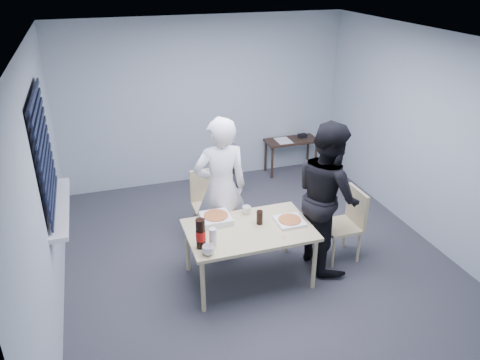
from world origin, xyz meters
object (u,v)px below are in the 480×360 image
object	(u,v)px
dining_table	(249,233)
side_table	(291,144)
chair_far	(208,199)
stool	(226,175)
person_black	(327,196)
mug_b	(247,210)
mug_a	(208,250)
person_white	(221,189)
chair_right	(348,219)
backpack	(226,157)
soda_bottle	(201,234)

from	to	relation	value
dining_table	side_table	bearing A→B (deg)	57.67
chair_far	stool	world-z (taller)	chair_far
person_black	mug_b	size ratio (longest dim) A/B	17.70
mug_a	mug_b	distance (m)	0.91
person_white	mug_b	bearing A→B (deg)	128.78
mug_a	mug_b	size ratio (longest dim) A/B	1.23
chair_far	chair_right	size ratio (longest dim) A/B	1.00
backpack	mug_b	size ratio (longest dim) A/B	3.83
dining_table	chair_right	xyz separation A→B (m)	(1.27, 0.07, -0.09)
chair_right	person_black	distance (m)	0.49
person_black	mug_b	xyz separation A→B (m)	(-0.88, 0.26, -0.17)
side_table	person_white	bearing A→B (deg)	-131.92
person_white	person_black	bearing A→B (deg)	154.01
dining_table	soda_bottle	bearing A→B (deg)	-161.93
chair_right	person_white	xyz separation A→B (m)	(-1.42, 0.53, 0.37)
side_table	stool	bearing A→B (deg)	-157.65
person_black	mug_a	xyz separation A→B (m)	(-1.51, -0.40, -0.17)
person_black	backpack	world-z (taller)	person_black
stool	backpack	xyz separation A→B (m)	(-0.00, -0.01, 0.30)
side_table	mug_a	size ratio (longest dim) A/B	7.11
stool	mug_b	distance (m)	1.80
side_table	soda_bottle	distance (m)	3.59
mug_b	side_table	bearing A→B (deg)	55.48
chair_far	chair_right	bearing A→B (deg)	-35.03
side_table	stool	world-z (taller)	side_table
chair_right	mug_a	size ratio (longest dim) A/B	7.24
chair_right	backpack	xyz separation A→B (m)	(-0.93, 1.98, 0.14)
person_white	stool	size ratio (longest dim) A/B	3.78
chair_right	backpack	world-z (taller)	chair_right
soda_bottle	dining_table	bearing A→B (deg)	18.07
person_black	mug_b	bearing A→B (deg)	73.65
stool	person_white	bearing A→B (deg)	-108.50
person_black	mug_a	size ratio (longest dim) A/B	14.39
mug_b	chair_far	bearing A→B (deg)	108.77
person_black	side_table	world-z (taller)	person_black
backpack	chair_far	bearing A→B (deg)	-103.72
dining_table	side_table	size ratio (longest dim) A/B	1.57
chair_far	backpack	bearing A→B (deg)	61.27
mug_a	chair_far	bearing A→B (deg)	75.71
chair_right	soda_bottle	bearing A→B (deg)	-171.89
chair_far	person_black	world-z (taller)	person_black
side_table	chair_right	bearing A→B (deg)	-98.39
soda_bottle	chair_far	bearing A→B (deg)	72.65
chair_right	soda_bottle	distance (m)	1.90
side_table	mug_a	bearing A→B (deg)	-126.77
person_white	person_black	xyz separation A→B (m)	(1.11, -0.54, 0.00)
dining_table	backpack	xyz separation A→B (m)	(0.34, 2.06, 0.05)
stool	soda_bottle	world-z (taller)	soda_bottle
chair_right	stool	distance (m)	2.21
chair_far	person_black	xyz separation A→B (m)	(1.15, -1.03, 0.37)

